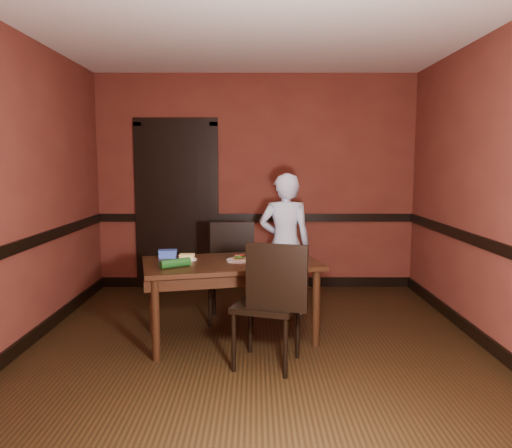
{
  "coord_description": "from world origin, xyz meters",
  "views": [
    {
      "loc": [
        -0.01,
        -4.08,
        1.59
      ],
      "look_at": [
        0.0,
        0.35,
        1.05
      ],
      "focal_mm": 35.0,
      "sensor_mm": 36.0,
      "label": 1
    }
  ],
  "objects_px": {
    "cheese_saucer": "(187,258)",
    "dining_table": "(231,300)",
    "chair_near": "(267,303)",
    "sauce_jar": "(257,259)",
    "food_tub": "(168,254)",
    "person": "(285,244)",
    "chair_far": "(232,273)",
    "sandwich_plate": "(239,259)"
  },
  "relations": [
    {
      "from": "cheese_saucer",
      "to": "dining_table",
      "type": "bearing_deg",
      "value": -8.77
    },
    {
      "from": "chair_near",
      "to": "sauce_jar",
      "type": "height_order",
      "value": "chair_near"
    },
    {
      "from": "chair_near",
      "to": "food_tub",
      "type": "xyz_separation_m",
      "value": [
        -0.9,
        0.76,
        0.25
      ]
    },
    {
      "from": "person",
      "to": "cheese_saucer",
      "type": "distance_m",
      "value": 1.19
    },
    {
      "from": "chair_near",
      "to": "sauce_jar",
      "type": "bearing_deg",
      "value": -63.29
    },
    {
      "from": "dining_table",
      "to": "chair_near",
      "type": "height_order",
      "value": "chair_near"
    },
    {
      "from": "chair_far",
      "to": "sandwich_plate",
      "type": "relative_size",
      "value": 4.26
    },
    {
      "from": "chair_near",
      "to": "dining_table",
      "type": "bearing_deg",
      "value": -44.34
    },
    {
      "from": "chair_far",
      "to": "chair_near",
      "type": "height_order",
      "value": "chair_near"
    },
    {
      "from": "chair_near",
      "to": "chair_far",
      "type": "bearing_deg",
      "value": -55.88
    },
    {
      "from": "person",
      "to": "sandwich_plate",
      "type": "bearing_deg",
      "value": 60.31
    },
    {
      "from": "cheese_saucer",
      "to": "sandwich_plate",
      "type": "bearing_deg",
      "value": -7.05
    },
    {
      "from": "sauce_jar",
      "to": "cheese_saucer",
      "type": "distance_m",
      "value": 0.66
    },
    {
      "from": "chair_far",
      "to": "person",
      "type": "distance_m",
      "value": 0.66
    },
    {
      "from": "sauce_jar",
      "to": "food_tub",
      "type": "distance_m",
      "value": 0.87
    },
    {
      "from": "sandwich_plate",
      "to": "food_tub",
      "type": "relative_size",
      "value": 1.25
    },
    {
      "from": "chair_near",
      "to": "sauce_jar",
      "type": "distance_m",
      "value": 0.55
    },
    {
      "from": "chair_far",
      "to": "sandwich_plate",
      "type": "xyz_separation_m",
      "value": [
        0.1,
        -0.53,
        0.24
      ]
    },
    {
      "from": "dining_table",
      "to": "cheese_saucer",
      "type": "height_order",
      "value": "cheese_saucer"
    },
    {
      "from": "chair_near",
      "to": "person",
      "type": "bearing_deg",
      "value": -81.48
    },
    {
      "from": "sandwich_plate",
      "to": "sauce_jar",
      "type": "bearing_deg",
      "value": -35.31
    },
    {
      "from": "dining_table",
      "to": "chair_near",
      "type": "distance_m",
      "value": 0.68
    },
    {
      "from": "dining_table",
      "to": "sandwich_plate",
      "type": "height_order",
      "value": "sandwich_plate"
    },
    {
      "from": "chair_far",
      "to": "food_tub",
      "type": "distance_m",
      "value": 0.73
    },
    {
      "from": "dining_table",
      "to": "cheese_saucer",
      "type": "relative_size",
      "value": 8.75
    },
    {
      "from": "chair_far",
      "to": "sauce_jar",
      "type": "height_order",
      "value": "chair_far"
    },
    {
      "from": "chair_near",
      "to": "sandwich_plate",
      "type": "distance_m",
      "value": 0.67
    },
    {
      "from": "chair_far",
      "to": "dining_table",
      "type": "bearing_deg",
      "value": -87.39
    },
    {
      "from": "person",
      "to": "sandwich_plate",
      "type": "distance_m",
      "value": 0.91
    },
    {
      "from": "chair_far",
      "to": "person",
      "type": "xyz_separation_m",
      "value": [
        0.55,
        0.26,
        0.25
      ]
    },
    {
      "from": "chair_near",
      "to": "sandwich_plate",
      "type": "xyz_separation_m",
      "value": [
        -0.23,
        0.59,
        0.23
      ]
    },
    {
      "from": "sandwich_plate",
      "to": "sauce_jar",
      "type": "distance_m",
      "value": 0.2
    },
    {
      "from": "dining_table",
      "to": "chair_far",
      "type": "bearing_deg",
      "value": 78.36
    },
    {
      "from": "chair_far",
      "to": "chair_near",
      "type": "relative_size",
      "value": 0.98
    },
    {
      "from": "person",
      "to": "sandwich_plate",
      "type": "xyz_separation_m",
      "value": [
        -0.46,
        -0.79,
        -0.01
      ]
    },
    {
      "from": "chair_far",
      "to": "sandwich_plate",
      "type": "distance_m",
      "value": 0.59
    },
    {
      "from": "dining_table",
      "to": "cheese_saucer",
      "type": "bearing_deg",
      "value": 157.58
    },
    {
      "from": "chair_far",
      "to": "sauce_jar",
      "type": "relative_size",
      "value": 12.0
    },
    {
      "from": "sauce_jar",
      "to": "cheese_saucer",
      "type": "height_order",
      "value": "sauce_jar"
    },
    {
      "from": "chair_near",
      "to": "food_tub",
      "type": "bearing_deg",
      "value": -22.22
    },
    {
      "from": "dining_table",
      "to": "person",
      "type": "relative_size",
      "value": 1.03
    },
    {
      "from": "person",
      "to": "sauce_jar",
      "type": "distance_m",
      "value": 0.95
    }
  ]
}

